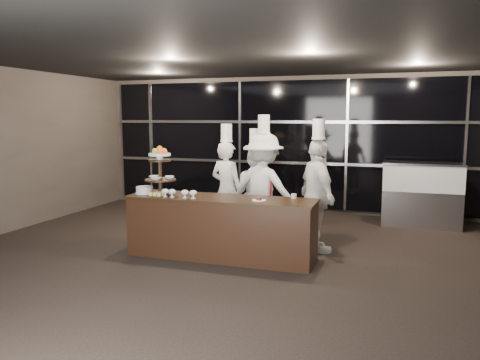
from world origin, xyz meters
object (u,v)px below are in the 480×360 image
(buffet_counter, at_px, (221,227))
(display_case, at_px, (422,191))
(display_stand, at_px, (160,167))
(layer_cake, at_px, (145,190))
(chef_a, at_px, (227,188))
(chef_c, at_px, (263,189))
(chef_b, at_px, (255,192))
(chef_d, at_px, (317,195))

(buffet_counter, distance_m, display_case, 4.32)
(buffet_counter, distance_m, display_stand, 1.33)
(display_case, bearing_deg, layer_cake, -142.45)
(buffet_counter, height_order, layer_cake, layer_cake)
(chef_a, xyz_separation_m, chef_c, (0.72, -0.19, 0.06))
(chef_c, bearing_deg, chef_b, 132.32)
(display_stand, bearing_deg, buffet_counter, 0.01)
(chef_a, distance_m, chef_c, 0.74)
(chef_b, distance_m, chef_d, 1.24)
(display_case, bearing_deg, buffet_counter, -132.81)
(buffet_counter, height_order, display_stand, display_stand)
(chef_a, height_order, chef_b, chef_a)
(display_stand, relative_size, chef_d, 0.36)
(chef_d, bearing_deg, chef_b, 157.71)
(buffet_counter, xyz_separation_m, chef_a, (-0.33, 1.16, 0.41))
(buffet_counter, relative_size, layer_cake, 9.47)
(display_case, relative_size, chef_d, 0.71)
(chef_a, bearing_deg, chef_b, 5.88)
(chef_a, bearing_deg, display_case, 31.57)
(display_stand, bearing_deg, chef_a, 60.12)
(layer_cake, bearing_deg, display_case, 37.55)
(buffet_counter, xyz_separation_m, display_stand, (-1.00, -0.00, 0.87))
(layer_cake, distance_m, chef_c, 1.93)
(display_stand, distance_m, chef_d, 2.47)
(chef_c, xyz_separation_m, chef_d, (0.93, -0.23, -0.03))
(chef_b, bearing_deg, display_stand, -133.84)
(chef_a, bearing_deg, display_stand, -119.88)
(chef_d, bearing_deg, chef_a, 165.68)
(buffet_counter, height_order, chef_d, chef_d)
(chef_c, bearing_deg, chef_d, -13.86)
(layer_cake, distance_m, chef_b, 1.90)
(layer_cake, height_order, chef_a, chef_a)
(display_stand, distance_m, chef_a, 1.42)
(buffet_counter, relative_size, chef_c, 1.33)
(buffet_counter, relative_size, chef_a, 1.43)
(display_case, bearing_deg, chef_a, -148.43)
(buffet_counter, height_order, display_case, display_case)
(chef_b, distance_m, chef_c, 0.34)
(buffet_counter, height_order, chef_c, chef_c)
(layer_cake, height_order, display_case, display_case)
(buffet_counter, relative_size, chef_b, 1.48)
(display_stand, relative_size, display_case, 0.51)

